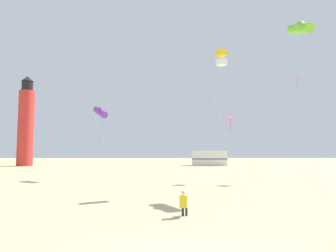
{
  "coord_description": "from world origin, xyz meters",
  "views": [
    {
      "loc": [
        -0.6,
        -7.07,
        2.95
      ],
      "look_at": [
        -0.34,
        10.25,
        4.34
      ],
      "focal_mm": 31.72,
      "sensor_mm": 36.0,
      "label": 1
    }
  ],
  "objects_px": {
    "kite_flyer_standing": "(184,203)",
    "kite_diamond_magenta": "(231,120)",
    "kite_box_gold": "(221,58)",
    "rv_van_white": "(209,158)",
    "lighthouse_distant": "(26,123)",
    "kite_tube_violet": "(100,112)",
    "kite_tube_lime": "(300,28)",
    "kite_diamond_rainbow": "(296,83)"
  },
  "relations": [
    {
      "from": "kite_flyer_standing",
      "to": "kite_diamond_magenta",
      "type": "height_order",
      "value": "kite_diamond_magenta"
    },
    {
      "from": "kite_box_gold",
      "to": "kite_flyer_standing",
      "type": "bearing_deg",
      "value": -112.79
    },
    {
      "from": "kite_flyer_standing",
      "to": "rv_van_white",
      "type": "distance_m",
      "value": 43.29
    },
    {
      "from": "kite_flyer_standing",
      "to": "lighthouse_distant",
      "type": "height_order",
      "value": "lighthouse_distant"
    },
    {
      "from": "kite_tube_violet",
      "to": "lighthouse_distant",
      "type": "height_order",
      "value": "lighthouse_distant"
    },
    {
      "from": "kite_tube_violet",
      "to": "rv_van_white",
      "type": "distance_m",
      "value": 29.87
    },
    {
      "from": "rv_van_white",
      "to": "kite_tube_lime",
      "type": "bearing_deg",
      "value": -86.29
    },
    {
      "from": "kite_flyer_standing",
      "to": "kite_diamond_rainbow",
      "type": "xyz_separation_m",
      "value": [
        12.36,
        15.63,
        9.02
      ]
    },
    {
      "from": "kite_diamond_magenta",
      "to": "kite_tube_violet",
      "type": "bearing_deg",
      "value": 166.48
    },
    {
      "from": "kite_tube_violet",
      "to": "rv_van_white",
      "type": "bearing_deg",
      "value": 58.82
    },
    {
      "from": "kite_diamond_rainbow",
      "to": "kite_box_gold",
      "type": "distance_m",
      "value": 11.8
    },
    {
      "from": "kite_flyer_standing",
      "to": "rv_van_white",
      "type": "height_order",
      "value": "rv_van_white"
    },
    {
      "from": "kite_diamond_magenta",
      "to": "lighthouse_distant",
      "type": "distance_m",
      "value": 42.31
    },
    {
      "from": "kite_diamond_magenta",
      "to": "lighthouse_distant",
      "type": "bearing_deg",
      "value": 139.19
    },
    {
      "from": "kite_flyer_standing",
      "to": "kite_box_gold",
      "type": "height_order",
      "value": "kite_box_gold"
    },
    {
      "from": "kite_tube_lime",
      "to": "kite_diamond_magenta",
      "type": "relative_size",
      "value": 2.01
    },
    {
      "from": "kite_box_gold",
      "to": "kite_tube_lime",
      "type": "bearing_deg",
      "value": -6.11
    },
    {
      "from": "kite_box_gold",
      "to": "lighthouse_distant",
      "type": "relative_size",
      "value": 0.61
    },
    {
      "from": "kite_tube_lime",
      "to": "rv_van_white",
      "type": "bearing_deg",
      "value": 92.11
    },
    {
      "from": "kite_tube_lime",
      "to": "lighthouse_distant",
      "type": "height_order",
      "value": "lighthouse_distant"
    },
    {
      "from": "kite_tube_violet",
      "to": "kite_box_gold",
      "type": "bearing_deg",
      "value": -41.14
    },
    {
      "from": "kite_diamond_rainbow",
      "to": "kite_diamond_magenta",
      "type": "height_order",
      "value": "kite_diamond_rainbow"
    },
    {
      "from": "kite_tube_violet",
      "to": "kite_box_gold",
      "type": "height_order",
      "value": "kite_box_gold"
    },
    {
      "from": "kite_tube_lime",
      "to": "lighthouse_distant",
      "type": "distance_m",
      "value": 49.75
    },
    {
      "from": "kite_tube_violet",
      "to": "kite_tube_lime",
      "type": "bearing_deg",
      "value": -31.45
    },
    {
      "from": "kite_diamond_rainbow",
      "to": "kite_tube_lime",
      "type": "bearing_deg",
      "value": -112.21
    },
    {
      "from": "kite_diamond_rainbow",
      "to": "kite_tube_lime",
      "type": "height_order",
      "value": "kite_tube_lime"
    },
    {
      "from": "kite_tube_lime",
      "to": "lighthouse_distant",
      "type": "bearing_deg",
      "value": 135.77
    },
    {
      "from": "rv_van_white",
      "to": "kite_box_gold",
      "type": "bearing_deg",
      "value": -95.56
    },
    {
      "from": "kite_flyer_standing",
      "to": "kite_diamond_magenta",
      "type": "relative_size",
      "value": 0.19
    },
    {
      "from": "kite_diamond_rainbow",
      "to": "kite_diamond_magenta",
      "type": "xyz_separation_m",
      "value": [
        -6.92,
        -1.26,
        -3.85
      ]
    },
    {
      "from": "kite_tube_violet",
      "to": "lighthouse_distant",
      "type": "bearing_deg",
      "value": 127.84
    },
    {
      "from": "kite_tube_lime",
      "to": "kite_flyer_standing",
      "type": "bearing_deg",
      "value": -140.61
    },
    {
      "from": "kite_flyer_standing",
      "to": "kite_diamond_rainbow",
      "type": "height_order",
      "value": "kite_diamond_rainbow"
    },
    {
      "from": "kite_flyer_standing",
      "to": "kite_diamond_rainbow",
      "type": "distance_m",
      "value": 21.88
    },
    {
      "from": "lighthouse_distant",
      "to": "kite_box_gold",
      "type": "bearing_deg",
      "value": -48.67
    },
    {
      "from": "kite_tube_lime",
      "to": "kite_box_gold",
      "type": "bearing_deg",
      "value": 173.89
    },
    {
      "from": "lighthouse_distant",
      "to": "rv_van_white",
      "type": "height_order",
      "value": "lighthouse_distant"
    },
    {
      "from": "kite_tube_violet",
      "to": "lighthouse_distant",
      "type": "xyz_separation_m",
      "value": [
        -19.04,
        24.51,
        0.93
      ]
    },
    {
      "from": "kite_box_gold",
      "to": "lighthouse_distant",
      "type": "xyz_separation_m",
      "value": [
        -29.9,
        33.99,
        -1.88
      ]
    },
    {
      "from": "kite_flyer_standing",
      "to": "kite_tube_violet",
      "type": "height_order",
      "value": "kite_tube_violet"
    },
    {
      "from": "kite_flyer_standing",
      "to": "lighthouse_distant",
      "type": "xyz_separation_m",
      "value": [
        -26.54,
        41.99,
        7.22
      ]
    }
  ]
}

